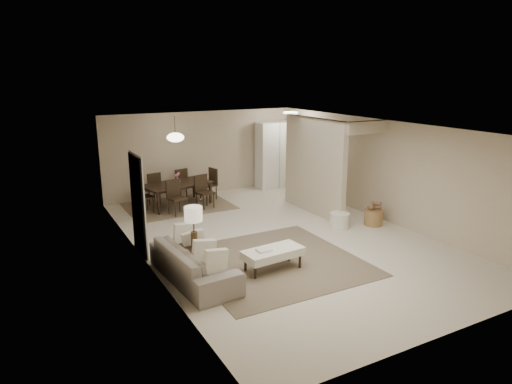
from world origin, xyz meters
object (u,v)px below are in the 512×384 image
pantry_cabinet (275,155)px  ottoman_bench (273,253)px  dining_table (178,195)px  sofa (194,263)px  round_pouf (340,220)px  wicker_basket (373,217)px  side_table (195,263)px

pantry_cabinet → ottoman_bench: size_ratio=1.76×
pantry_cabinet → dining_table: 3.64m
pantry_cabinet → sofa: pantry_cabinet is taller
ottoman_bench → round_pouf: bearing=22.1°
sofa → dining_table: 4.80m
round_pouf → pantry_cabinet: bearing=80.4°
wicker_basket → pantry_cabinet: bearing=91.9°
pantry_cabinet → side_table: bearing=-132.4°
sofa → wicker_basket: 5.01m
side_table → wicker_basket: bearing=8.4°
wicker_basket → dining_table: (-3.65, 3.82, 0.13)m
sofa → round_pouf: (4.08, 1.02, -0.14)m
pantry_cabinet → dining_table: size_ratio=1.14×
ottoman_bench → side_table: bearing=160.4°
sofa → side_table: 0.10m
sofa → wicker_basket: size_ratio=4.93×
side_table → sofa: bearing=-123.5°
ottoman_bench → side_table: (-1.41, 0.38, -0.04)m
ottoman_bench → side_table: side_table is taller
wicker_basket → ottoman_bench: bearing=-162.5°
pantry_cabinet → ottoman_bench: pantry_cabinet is taller
round_pouf → dining_table: bearing=127.8°
pantry_cabinet → round_pouf: pantry_cabinet is taller
sofa → side_table: (0.05, 0.08, -0.03)m
pantry_cabinet → sofa: size_ratio=0.96×
pantry_cabinet → wicker_basket: bearing=-88.1°
sofa → wicker_basket: sofa is taller
sofa → dining_table: bearing=-19.8°
wicker_basket → dining_table: bearing=133.7°
dining_table → round_pouf: bearing=-64.9°
ottoman_bench → side_table: size_ratio=2.06×
ottoman_bench → wicker_basket: ottoman_bench is taller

